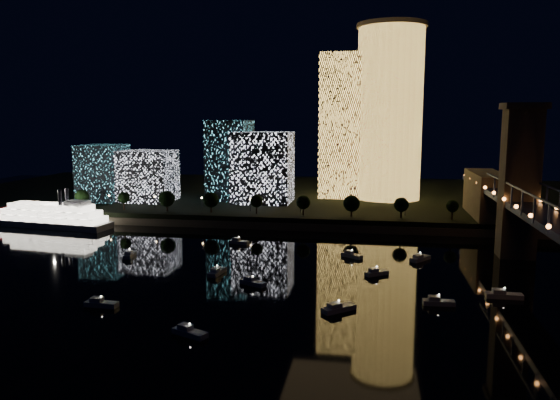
{
  "coord_description": "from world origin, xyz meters",
  "views": [
    {
      "loc": [
        17.99,
        -135.34,
        45.06
      ],
      "look_at": [
        -14.3,
        55.0,
        16.18
      ],
      "focal_mm": 35.0,
      "sensor_mm": 36.0,
      "label": 1
    }
  ],
  "objects": [
    {
      "name": "seawall",
      "position": [
        0.0,
        82.0,
        1.5
      ],
      "size": [
        420.0,
        6.0,
        3.0
      ],
      "primitive_type": "cube",
      "color": "#6B5E4C",
      "rests_on": "ground"
    },
    {
      "name": "midrise_blocks",
      "position": [
        -64.68,
        121.6,
        21.21
      ],
      "size": [
        102.14,
        40.63,
        39.25
      ],
      "color": "white",
      "rests_on": "far_bank"
    },
    {
      "name": "motorboats",
      "position": [
        -1.12,
        10.41,
        0.81
      ],
      "size": [
        118.02,
        89.01,
        2.78
      ],
      "color": "silver",
      "rests_on": "ground"
    },
    {
      "name": "ground",
      "position": [
        0.0,
        0.0,
        0.0
      ],
      "size": [
        520.0,
        520.0,
        0.0
      ],
      "primitive_type": "plane",
      "color": "black",
      "rests_on": "ground"
    },
    {
      "name": "far_bank",
      "position": [
        0.0,
        160.0,
        2.5
      ],
      "size": [
        420.0,
        160.0,
        5.0
      ],
      "primitive_type": "cube",
      "color": "black",
      "rests_on": "ground"
    },
    {
      "name": "riverboat",
      "position": [
        -116.7,
        70.91,
        4.33
      ],
      "size": [
        57.01,
        18.63,
        16.88
      ],
      "color": "silver",
      "rests_on": "ground"
    },
    {
      "name": "tower_cylindrical",
      "position": [
        25.77,
        143.53,
        47.96
      ],
      "size": [
        34.0,
        34.0,
        85.66
      ],
      "color": "#FFBF51",
      "rests_on": "far_bank"
    },
    {
      "name": "street_lamps",
      "position": [
        -34.0,
        94.0,
        9.02
      ],
      "size": [
        132.7,
        0.7,
        5.65
      ],
      "color": "black",
      "rests_on": "far_bank"
    },
    {
      "name": "esplanade_trees",
      "position": [
        -33.33,
        88.0,
        10.47
      ],
      "size": [
        165.66,
        6.93,
        8.97
      ],
      "color": "black",
      "rests_on": "far_bank"
    },
    {
      "name": "tower_rectangular",
      "position": [
        2.59,
        147.32,
        41.11
      ],
      "size": [
        22.7,
        22.7,
        72.22
      ],
      "primitive_type": "cube",
      "color": "#FFBF51",
      "rests_on": "far_bank"
    }
  ]
}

